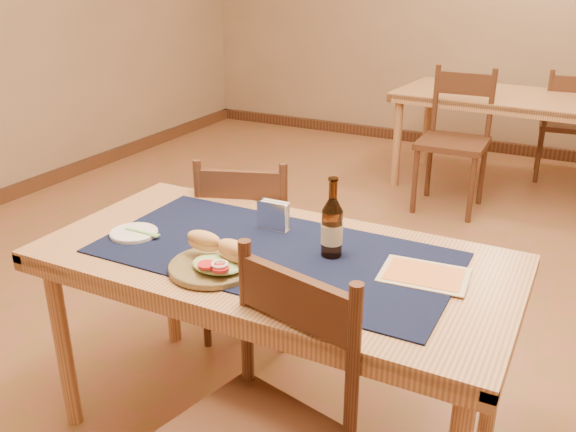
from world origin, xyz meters
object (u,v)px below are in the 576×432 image
at_px(chair_main_far, 249,244).
at_px(beer_bottle, 332,227).
at_px(sandwich_plate, 216,261).
at_px(main_table, 275,275).
at_px(back_table, 515,106).
at_px(napkin_holder, 273,216).

height_order(chair_main_far, beer_bottle, beer_bottle).
bearing_deg(sandwich_plate, main_table, 62.54).
height_order(main_table, back_table, same).
xyz_separation_m(main_table, sandwich_plate, (-0.10, -0.20, 0.12)).
xyz_separation_m(main_table, back_table, (0.31, 3.21, 0.00)).
distance_m(back_table, chair_main_far, 2.78).
bearing_deg(main_table, sandwich_plate, -117.46).
distance_m(sandwich_plate, napkin_holder, 0.37).
bearing_deg(napkin_holder, main_table, -60.47).
bearing_deg(chair_main_far, napkin_holder, -47.86).
bearing_deg(napkin_holder, sandwich_plate, -91.21).
distance_m(main_table, back_table, 3.22).
relative_size(main_table, napkin_holder, 13.04).
bearing_deg(sandwich_plate, beer_bottle, 43.08).
relative_size(main_table, chair_main_far, 1.76).
height_order(beer_bottle, napkin_holder, beer_bottle).
distance_m(sandwich_plate, beer_bottle, 0.39).
height_order(main_table, napkin_holder, napkin_holder).
height_order(back_table, sandwich_plate, sandwich_plate).
distance_m(main_table, sandwich_plate, 0.25).
height_order(sandwich_plate, napkin_holder, same).
bearing_deg(back_table, chair_main_far, -105.50).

